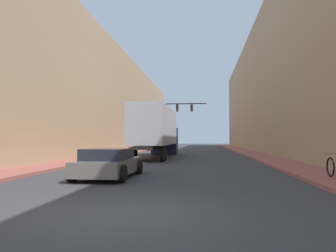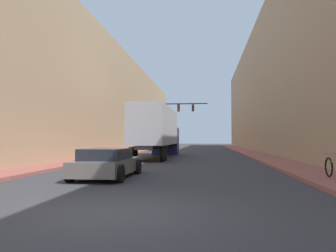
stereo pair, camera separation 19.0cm
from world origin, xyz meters
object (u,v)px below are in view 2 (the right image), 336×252
traffic_signal_gantry (166,115)px  sedan_car (107,163)px  semi_truck (158,130)px  parked_bicycle (335,168)px

traffic_signal_gantry → sedan_car: bearing=-87.7°
semi_truck → sedan_car: 14.24m
semi_truck → traffic_signal_gantry: traffic_signal_gantry is taller
traffic_signal_gantry → parked_bicycle: (9.49, -28.70, -3.97)m
parked_bicycle → semi_truck: bearing=119.6°
sedan_car → traffic_signal_gantry: traffic_signal_gantry is taller
traffic_signal_gantry → parked_bicycle: bearing=-71.7°
parked_bicycle → traffic_signal_gantry: bearing=108.3°
semi_truck → traffic_signal_gantry: bearing=94.3°
semi_truck → traffic_signal_gantry: size_ratio=1.74×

